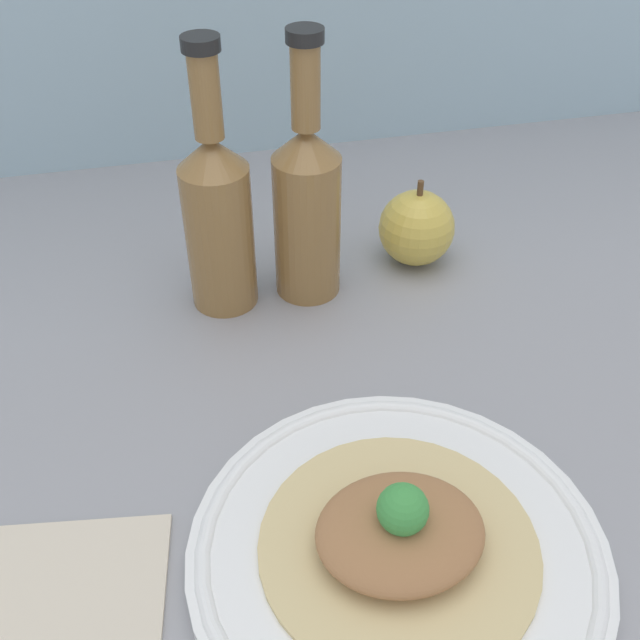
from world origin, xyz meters
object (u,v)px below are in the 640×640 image
(cider_bottle_right, at_px, (307,204))
(apple, at_px, (417,228))
(cider_bottle_left, at_px, (218,215))
(plate, at_px, (398,553))
(plated_food, at_px, (400,534))

(cider_bottle_right, xyz_separation_m, apple, (0.12, 0.02, -0.06))
(cider_bottle_left, relative_size, apple, 2.76)
(cider_bottle_left, distance_m, cider_bottle_right, 0.09)
(plate, relative_size, cider_bottle_left, 1.11)
(plate, xyz_separation_m, cider_bottle_right, (0.01, 0.33, 0.09))
(plated_food, xyz_separation_m, cider_bottle_left, (-0.08, 0.33, 0.07))
(cider_bottle_right, bearing_deg, plated_food, -91.24)
(cider_bottle_right, distance_m, apple, 0.14)
(plated_food, xyz_separation_m, cider_bottle_right, (0.01, 0.33, 0.07))
(plate, height_order, cider_bottle_right, cider_bottle_right)
(plated_food, bearing_deg, cider_bottle_left, 103.36)
(plate, height_order, plated_food, plated_food)
(cider_bottle_right, bearing_deg, apple, 10.91)
(plate, xyz_separation_m, cider_bottle_left, (-0.08, 0.33, 0.09))
(cider_bottle_right, bearing_deg, cider_bottle_left, 180.00)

